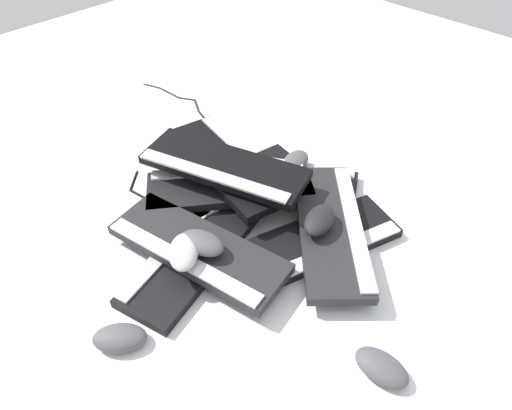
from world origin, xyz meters
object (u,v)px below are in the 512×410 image
object	(u,v)px
keyboard_5	(230,186)
keyboard_7	(197,249)
mouse_2	(295,162)
mouse_4	(319,220)
mouse_6	(260,180)
keyboard_0	(278,179)
mouse_0	(184,252)
keyboard_3	(313,244)
keyboard_8	(222,167)
keyboard_4	(331,227)
mouse_3	(202,243)
keyboard_2	(196,250)
keyboard_1	(232,187)
keyboard_6	(228,163)
mouse_5	(120,338)
mouse_1	(382,367)

from	to	relation	value
keyboard_5	keyboard_7	distance (m)	0.24
keyboard_5	mouse_2	bearing A→B (deg)	-18.30
keyboard_7	mouse_4	distance (m)	0.30
mouse_4	mouse_6	distance (m)	0.23
keyboard_0	mouse_0	distance (m)	0.40
keyboard_3	mouse_0	size ratio (longest dim) A/B	4.23
keyboard_5	keyboard_8	distance (m)	0.06
keyboard_0	keyboard_5	size ratio (longest dim) A/B	1.04
keyboard_4	mouse_3	distance (m)	0.32
keyboard_0	keyboard_3	xyz separation A→B (m)	(-0.12, -0.23, 0.00)
keyboard_2	mouse_3	bearing A→B (deg)	-103.11
keyboard_0	keyboard_4	distance (m)	0.25
keyboard_5	mouse_4	distance (m)	0.28
keyboard_3	keyboard_4	world-z (taller)	keyboard_4
keyboard_3	keyboard_1	bearing A→B (deg)	88.36
keyboard_4	keyboard_6	world-z (taller)	keyboard_6
keyboard_5	keyboard_1	bearing A→B (deg)	38.14
mouse_5	keyboard_4	bearing A→B (deg)	30.30
mouse_4	mouse_6	bearing A→B (deg)	64.64
keyboard_6	mouse_3	world-z (taller)	mouse_3
mouse_0	mouse_3	size ratio (longest dim) A/B	1.00
keyboard_6	keyboard_2	bearing A→B (deg)	-150.17
keyboard_1	keyboard_5	distance (m)	0.04
mouse_0	mouse_5	size ratio (longest dim) A/B	1.00
keyboard_0	keyboard_1	world-z (taller)	same
keyboard_3	keyboard_6	xyz separation A→B (m)	(0.02, 0.33, 0.06)
keyboard_2	mouse_3	size ratio (longest dim) A/B	4.21
keyboard_8	mouse_1	distance (m)	0.61
keyboard_5	mouse_2	distance (m)	0.21
keyboard_4	mouse_3	world-z (taller)	mouse_3
keyboard_0	mouse_1	bearing A→B (deg)	-118.43
keyboard_2	keyboard_4	size ratio (longest dim) A/B	1.11
keyboard_2	mouse_1	xyz separation A→B (m)	(0.05, -0.49, 0.01)
mouse_1	mouse_3	bearing A→B (deg)	-177.49
keyboard_2	keyboard_7	world-z (taller)	keyboard_7
keyboard_3	mouse_4	world-z (taller)	mouse_4
keyboard_5	mouse_1	distance (m)	0.60
mouse_3	mouse_4	bearing A→B (deg)	43.97
mouse_2	mouse_6	xyz separation A→B (m)	(-0.13, 0.02, 0.00)
mouse_4	keyboard_6	bearing A→B (deg)	72.30
mouse_5	mouse_6	world-z (taller)	mouse_6
keyboard_5	mouse_3	distance (m)	0.25
keyboard_5	mouse_2	xyz separation A→B (m)	(0.20, -0.06, 0.01)
keyboard_4	mouse_2	xyz separation A→B (m)	(0.13, 0.23, 0.01)
keyboard_3	mouse_2	bearing A→B (deg)	49.77
keyboard_2	keyboard_5	distance (m)	0.22
mouse_0	mouse_4	world-z (taller)	same
keyboard_0	mouse_2	size ratio (longest dim) A/B	4.14
keyboard_1	mouse_0	bearing A→B (deg)	-153.21
keyboard_2	mouse_2	xyz separation A→B (m)	(0.39, 0.02, 0.04)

